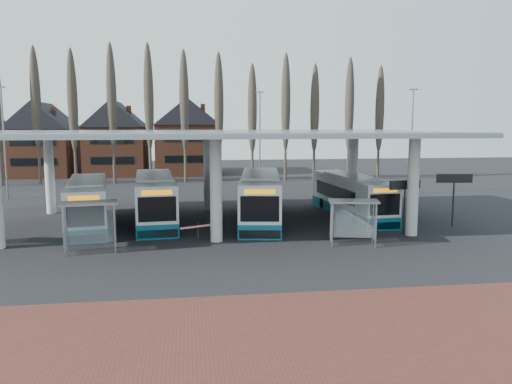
{
  "coord_description": "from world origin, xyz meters",
  "views": [
    {
      "loc": [
        -1.63,
        -26.03,
        6.76
      ],
      "look_at": [
        2.96,
        7.0,
        2.25
      ],
      "focal_mm": 35.0,
      "sensor_mm": 36.0,
      "label": 1
    }
  ],
  "objects": [
    {
      "name": "shelter_1",
      "position": [
        -6.82,
        1.1,
        1.97
      ],
      "size": [
        3.1,
        1.87,
        2.71
      ],
      "rotation": [
        0.0,
        0.0,
        0.15
      ],
      "color": "gray",
      "rests_on": "ground"
    },
    {
      "name": "lamp_post_b",
      "position": [
        6.0,
        26.0,
        5.34
      ],
      "size": [
        0.8,
        0.16,
        10.17
      ],
      "color": "slate",
      "rests_on": "ground"
    },
    {
      "name": "bus_2",
      "position": [
        3.46,
        8.46,
        1.6
      ],
      "size": [
        4.42,
        12.46,
        3.39
      ],
      "rotation": [
        0.0,
        0.0,
        -0.15
      ],
      "color": "silver",
      "rests_on": "ground"
    },
    {
      "name": "barrier",
      "position": [
        -1.06,
        2.4,
        0.86
      ],
      "size": [
        2.05,
        1.08,
        1.11
      ],
      "rotation": [
        0.0,
        0.0,
        0.45
      ],
      "color": "black",
      "rests_on": "ground"
    },
    {
      "name": "info_sign_0",
      "position": [
        11.7,
        2.96,
        2.82
      ],
      "size": [
        2.22,
        0.66,
        3.36
      ],
      "rotation": [
        0.0,
        0.0,
        0.24
      ],
      "color": "black",
      "rests_on": "ground"
    },
    {
      "name": "lamp_post_a",
      "position": [
        -18.0,
        22.0,
        5.34
      ],
      "size": [
        0.8,
        0.16,
        10.17
      ],
      "color": "slate",
      "rests_on": "ground"
    },
    {
      "name": "brick_strip",
      "position": [
        0.0,
        -12.0,
        0.01
      ],
      "size": [
        70.0,
        10.0,
        0.03
      ],
      "primitive_type": "cube",
      "color": "#5B2A24",
      "rests_on": "ground"
    },
    {
      "name": "bus_3",
      "position": [
        10.45,
        9.48,
        1.45
      ],
      "size": [
        3.11,
        11.19,
        3.07
      ],
      "rotation": [
        0.0,
        0.0,
        0.07
      ],
      "color": "silver",
      "rests_on": "ground"
    },
    {
      "name": "ground",
      "position": [
        0.0,
        0.0,
        0.0
      ],
      "size": [
        140.0,
        140.0,
        0.0
      ],
      "primitive_type": "plane",
      "color": "black",
      "rests_on": "ground"
    },
    {
      "name": "info_sign_1",
      "position": [
        15.98,
        4.8,
        2.95
      ],
      "size": [
        2.35,
        0.5,
        3.51
      ],
      "rotation": [
        0.0,
        0.0,
        -0.16
      ],
      "color": "black",
      "rests_on": "ground"
    },
    {
      "name": "shelter_2",
      "position": [
        7.61,
        0.67,
        1.87
      ],
      "size": [
        3.0,
        1.96,
        2.56
      ],
      "rotation": [
        0.0,
        0.0,
        -0.23
      ],
      "color": "gray",
      "rests_on": "ground"
    },
    {
      "name": "townhouse_row",
      "position": [
        -15.75,
        44.0,
        5.94
      ],
      "size": [
        36.8,
        10.3,
        12.25
      ],
      "color": "brown",
      "rests_on": "ground"
    },
    {
      "name": "lamp_post_c",
      "position": [
        20.0,
        20.0,
        5.34
      ],
      "size": [
        0.8,
        0.16,
        10.17
      ],
      "color": "slate",
      "rests_on": "ground"
    },
    {
      "name": "poplar_row",
      "position": [
        0.0,
        33.0,
        8.78
      ],
      "size": [
        45.1,
        1.1,
        14.5
      ],
      "color": "#473D33",
      "rests_on": "ground"
    },
    {
      "name": "bus_1",
      "position": [
        -3.9,
        9.37,
        1.55
      ],
      "size": [
        3.5,
        12.03,
        3.3
      ],
      "rotation": [
        0.0,
        0.0,
        0.08
      ],
      "color": "silver",
      "rests_on": "ground"
    },
    {
      "name": "station_canopy",
      "position": [
        0.0,
        8.0,
        5.68
      ],
      "size": [
        32.0,
        16.0,
        6.34
      ],
      "color": "silver",
      "rests_on": "ground"
    },
    {
      "name": "bus_0",
      "position": [
        -8.29,
        8.3,
        1.48
      ],
      "size": [
        4.16,
        11.54,
        3.14
      ],
      "rotation": [
        0.0,
        0.0,
        0.16
      ],
      "color": "silver",
      "rests_on": "ground"
    }
  ]
}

